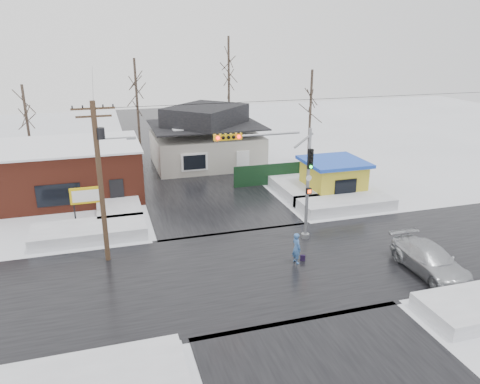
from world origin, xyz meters
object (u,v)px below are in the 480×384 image
object	(u,v)px
utility_pole	(101,174)
marquee_sign	(87,196)
pedestrian	(296,248)
traffic_signal	(284,171)
car	(430,260)
kiosk	(333,177)

from	to	relation	value
utility_pole	marquee_sign	xyz separation A→B (m)	(-1.07, 5.99, -3.19)
utility_pole	pedestrian	world-z (taller)	utility_pole
traffic_signal	utility_pole	world-z (taller)	utility_pole
traffic_signal	pedestrian	size ratio (longest dim) A/B	3.91
traffic_signal	car	distance (m)	9.35
utility_pole	marquee_sign	distance (m)	6.87
traffic_signal	car	bearing A→B (deg)	-44.93
car	traffic_signal	bearing A→B (deg)	135.48
kiosk	marquee_sign	bearing A→B (deg)	-178.45
traffic_signal	marquee_sign	world-z (taller)	traffic_signal
marquee_sign	car	xyz separation A→B (m)	(17.49, -12.57, -1.17)
traffic_signal	marquee_sign	bearing A→B (deg)	150.28
kiosk	traffic_signal	bearing A→B (deg)	-135.16
traffic_signal	car	world-z (taller)	traffic_signal
marquee_sign	car	distance (m)	21.57
marquee_sign	utility_pole	bearing A→B (deg)	-79.87
marquee_sign	car	world-z (taller)	marquee_sign
marquee_sign	pedestrian	distance (m)	14.61
marquee_sign	kiosk	distance (m)	18.51
traffic_signal	marquee_sign	distance (m)	13.42
kiosk	pedestrian	size ratio (longest dim) A/B	2.57
marquee_sign	pedestrian	world-z (taller)	marquee_sign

